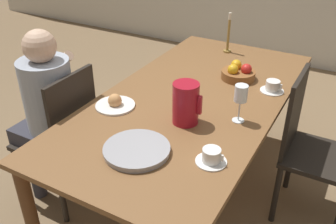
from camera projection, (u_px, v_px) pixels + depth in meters
The scene contains 13 objects.
ground_plane at pixel (189, 193), 2.65m from camera, with size 20.00×20.00×0.00m, color #7F6647.
dining_table at pixel (192, 110), 2.30m from camera, with size 1.01×2.02×0.77m.
chair_person_side at pixel (63, 137), 2.36m from camera, with size 0.42×0.42×0.96m.
chair_opposite at pixel (309, 146), 2.27m from camera, with size 0.42×0.42×0.96m.
person_seated at pixel (47, 105), 2.29m from camera, with size 0.39×0.41×1.20m.
red_pitcher at pixel (186, 103), 1.96m from camera, with size 0.16×0.14×0.23m.
wine_glass_water at pixel (241, 95), 1.94m from camera, with size 0.07×0.07×0.21m.
teacup_near_person at pixel (211, 157), 1.70m from camera, with size 0.15×0.15×0.07m.
teacup_across at pixel (273, 87), 2.31m from camera, with size 0.15×0.15×0.07m.
serving_tray at pixel (137, 150), 1.77m from camera, with size 0.32×0.32×0.03m.
bread_plate at pixel (115, 103), 2.15m from camera, with size 0.23×0.23×0.08m.
fruit_bowl at pixel (238, 73), 2.46m from camera, with size 0.22×0.22×0.11m.
candlestick_tall at pixel (228, 37), 2.84m from camera, with size 0.06×0.06×0.31m.
Camera 1 is at (0.84, -1.81, 1.84)m, focal length 40.00 mm.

